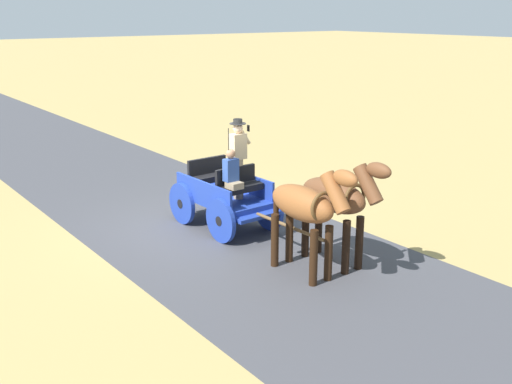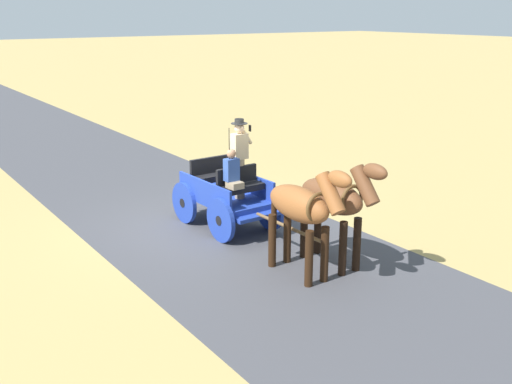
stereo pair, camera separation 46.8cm
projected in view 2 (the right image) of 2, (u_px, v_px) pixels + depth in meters
name	position (u px, v px, depth m)	size (l,w,h in m)	color
ground_plane	(203.00, 223.00, 14.23)	(200.00, 200.00, 0.00)	tan
road_surface	(203.00, 223.00, 14.23)	(5.32, 160.00, 0.01)	#424247
horse_drawn_carriage	(228.00, 192.00, 13.78)	(1.48, 4.51, 2.50)	#1E3899
horse_near_side	(335.00, 200.00, 11.52)	(0.62, 2.13, 2.21)	brown
horse_off_side	(302.00, 208.00, 11.06)	(0.58, 2.13, 2.21)	brown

